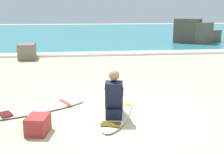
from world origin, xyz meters
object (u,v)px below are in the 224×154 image
Objects in this scene: surfer_seated at (114,98)px; shoreline_rock at (27,52)px; beach_bag at (38,124)px; surfboard_spare_near at (39,109)px; surfboard_main at (117,114)px.

surfer_seated reaches higher than shoreline_rock.
beach_bag is at bearing -80.40° from shoreline_rock.
surfer_seated is at bearing -69.87° from shoreline_rock.
beach_bag reaches higher than surfboard_spare_near.
surfer_seated is at bearing -112.84° from surfboard_main.
surfboard_main is 8.07m from shoreline_rock.
surfer_seated is (-0.08, -0.19, 0.40)m from surfboard_main.
shoreline_rock is at bearing 110.13° from surfer_seated.
surfer_seated is 1.55m from beach_bag.
surfer_seated is 0.96× the size of shoreline_rock.
shoreline_rock is 2.06× the size of beach_bag.
surfboard_spare_near is (-1.64, 0.54, -0.00)m from surfboard_main.
surfboard_spare_near is (-1.56, 0.73, -0.40)m from surfer_seated.
beach_bag is at bearing -84.15° from surfboard_spare_near.
shoreline_rock is at bearing 99.60° from beach_bag.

